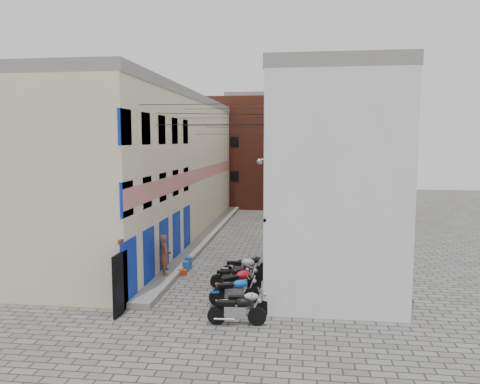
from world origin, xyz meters
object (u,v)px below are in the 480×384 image
at_px(motorcycle_c, 235,289).
at_px(red_crate, 182,273).
at_px(person_a, 165,255).
at_px(motorcycle_f, 243,267).
at_px(motorcycle_g, 252,264).
at_px(water_jug_near, 186,266).
at_px(motorcycle_a, 237,308).
at_px(motorcycle_b, 246,302).
at_px(motorcycle_e, 231,276).
at_px(motorcycle_d, 238,281).
at_px(person_b, 164,255).
at_px(water_jug_far, 188,263).

height_order(motorcycle_c, red_crate, motorcycle_c).
bearing_deg(person_a, motorcycle_f, -110.05).
relative_size(motorcycle_g, water_jug_near, 3.70).
bearing_deg(motorcycle_f, motorcycle_a, 0.69).
distance_m(motorcycle_a, motorcycle_c, 1.99).
bearing_deg(motorcycle_b, motorcycle_g, 173.34).
relative_size(motorcycle_e, motorcycle_f, 0.86).
height_order(motorcycle_c, motorcycle_e, motorcycle_c).
bearing_deg(motorcycle_g, motorcycle_d, -30.85).
xyz_separation_m(motorcycle_a, motorcycle_c, (-0.34, 1.96, -0.00)).
xyz_separation_m(motorcycle_e, person_a, (-3.05, 0.66, 0.63)).
bearing_deg(motorcycle_b, person_b, -146.32).
xyz_separation_m(motorcycle_g, water_jug_far, (-3.17, 0.77, -0.24)).
bearing_deg(motorcycle_d, water_jug_near, -179.48).
xyz_separation_m(motorcycle_c, water_jug_far, (-2.91, 4.62, -0.29)).
bearing_deg(motorcycle_d, person_a, -158.67).
height_order(motorcycle_e, motorcycle_g, motorcycle_g).
bearing_deg(motorcycle_e, motorcycle_b, 8.51).
bearing_deg(motorcycle_b, person_a, -142.98).
xyz_separation_m(motorcycle_e, water_jug_far, (-2.49, 2.66, -0.24)).
height_order(motorcycle_c, water_jug_far, motorcycle_c).
xyz_separation_m(motorcycle_e, motorcycle_g, (0.68, 1.89, 0.01)).
bearing_deg(motorcycle_b, motorcycle_a, -23.85).
xyz_separation_m(motorcycle_d, person_b, (-3.72, 2.49, 0.32)).
height_order(motorcycle_g, red_crate, motorcycle_g).
relative_size(person_b, red_crate, 3.44).
distance_m(person_a, person_b, 0.76).
distance_m(motorcycle_a, person_b, 6.66).
bearing_deg(water_jug_far, motorcycle_c, -57.81).
relative_size(motorcycle_c, person_b, 1.41).
bearing_deg(motorcycle_c, person_a, -144.66).
height_order(motorcycle_d, red_crate, motorcycle_d).
bearing_deg(motorcycle_e, water_jug_near, -139.02).
xyz_separation_m(motorcycle_d, motorcycle_f, (-0.09, 2.20, -0.03)).
relative_size(water_jug_far, red_crate, 1.37).
relative_size(motorcycle_d, water_jug_near, 4.44).
relative_size(motorcycle_c, water_jug_near, 4.03).
bearing_deg(water_jug_near, motorcycle_e, -40.28).
bearing_deg(motorcycle_c, motorcycle_a, -7.87).
distance_m(motorcycle_c, person_b, 4.98).
bearing_deg(motorcycle_f, motorcycle_c, -2.68).
distance_m(motorcycle_f, red_crate, 2.91).
xyz_separation_m(motorcycle_b, person_a, (-4.02, 3.76, 0.63)).
distance_m(motorcycle_g, person_b, 4.02).
distance_m(motorcycle_b, motorcycle_g, 5.01).
bearing_deg(red_crate, motorcycle_e, -30.71).
height_order(motorcycle_e, motorcycle_f, motorcycle_f).
relative_size(motorcycle_c, motorcycle_g, 1.09).
xyz_separation_m(motorcycle_f, motorcycle_g, (0.33, 0.82, -0.07)).
relative_size(motorcycle_a, water_jug_near, 4.04).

